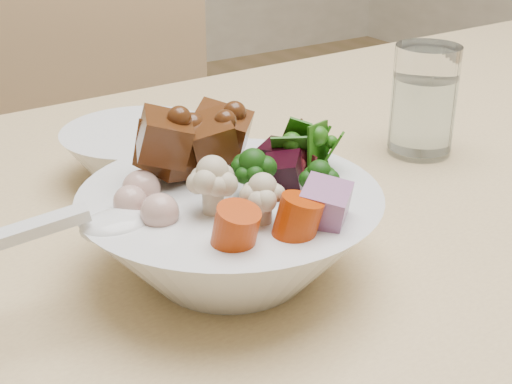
# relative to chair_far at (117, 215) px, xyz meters

# --- Properties ---
(chair_far) EXTENTS (0.49, 0.49, 0.89)m
(chair_far) POSITION_rel_chair_far_xyz_m (0.00, 0.00, 0.00)
(chair_far) COLOR tan
(chair_far) RESTS_ON ground
(food_bowl) EXTENTS (0.23, 0.23, 0.12)m
(food_bowl) POSITION_rel_chair_far_xyz_m (-0.17, -0.68, 0.33)
(food_bowl) COLOR silver
(food_bowl) RESTS_ON dining_table
(soup_spoon) EXTENTS (0.14, 0.05, 0.03)m
(soup_spoon) POSITION_rel_chair_far_xyz_m (-0.28, -0.68, 0.36)
(soup_spoon) COLOR silver
(soup_spoon) RESTS_ON food_bowl
(water_glass) EXTENTS (0.07, 0.07, 0.12)m
(water_glass) POSITION_rel_chair_far_xyz_m (0.14, -0.58, 0.34)
(water_glass) COLOR white
(water_glass) RESTS_ON dining_table
(side_bowl) EXTENTS (0.15, 0.15, 0.05)m
(side_bowl) POSITION_rel_chair_far_xyz_m (-0.15, -0.48, 0.32)
(side_bowl) COLOR silver
(side_bowl) RESTS_ON dining_table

